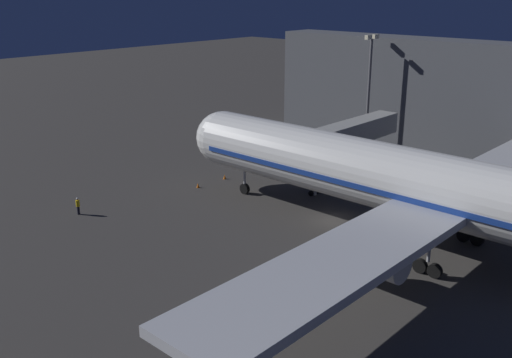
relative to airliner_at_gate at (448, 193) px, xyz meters
The scene contains 7 objects.
ground_plane 13.06m from the airliner_at_gate, 90.00° to the right, with size 320.00×320.00×0.00m, color #383533.
airliner_at_gate is the anchor object (origin of this frame).
jet_bridge 20.46m from the airliner_at_gate, 119.29° to the right, with size 18.16×3.40×7.50m.
apron_floodlight_mast 35.25m from the airliner_at_gate, 136.67° to the right, with size 2.90×0.50×16.26m.
ground_crew_under_port_wing 36.43m from the airliner_at_gate, 63.19° to the right, with size 0.40×0.40×1.85m.
traffic_cone_nose_port 30.02m from the airliner_at_gate, 94.28° to the right, with size 0.36×0.36×0.55m, color orange.
traffic_cone_nose_starboard 30.02m from the airliner_at_gate, 85.72° to the right, with size 0.36×0.36×0.55m, color orange.
Camera 1 is at (45.45, 31.20, 22.56)m, focal length 41.03 mm.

